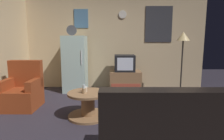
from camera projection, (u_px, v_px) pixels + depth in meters
ground_plane at (115, 121)px, 3.16m from camera, size 12.00×12.00×0.00m
wall_with_art at (114, 42)px, 5.37m from camera, size 5.20×0.12×2.68m
fridge at (75, 64)px, 4.98m from camera, size 0.60×0.62×1.77m
tv_stand at (125, 81)px, 5.06m from camera, size 0.84×0.53×0.56m
crt_tv at (125, 63)px, 4.98m from camera, size 0.54×0.51×0.44m
standing_lamp at (183, 41)px, 4.54m from camera, size 0.32×0.32×1.59m
coffee_table at (88, 105)px, 3.31m from camera, size 0.72×0.72×0.46m
wine_glass at (84, 89)px, 3.21m from camera, size 0.05×0.05×0.15m
mug_ceramic_white at (85, 89)px, 3.32m from camera, size 0.08×0.08×0.09m
mug_ceramic_tan at (84, 91)px, 3.21m from camera, size 0.08×0.08×0.09m
armchair at (23, 91)px, 3.79m from camera, size 0.68×0.68×0.96m
couch at (180, 139)px, 1.98m from camera, size 1.70×0.80×0.92m
book_stack at (152, 90)px, 4.91m from camera, size 0.21×0.16×0.14m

